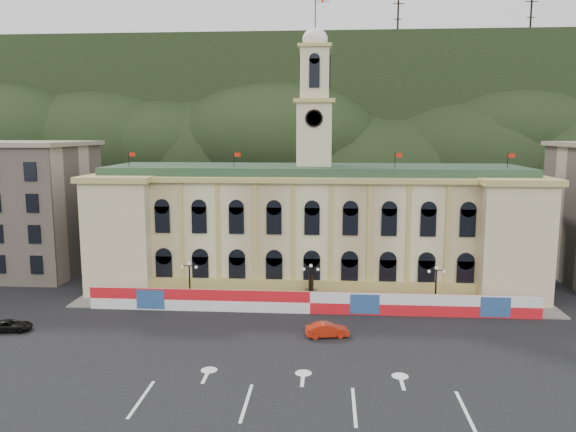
# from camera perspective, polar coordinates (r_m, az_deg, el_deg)

# --- Properties ---
(ground) EXTENTS (260.00, 260.00, 0.00)m
(ground) POSITION_cam_1_polar(r_m,az_deg,el_deg) (49.19, 1.60, -15.42)
(ground) COLOR black
(ground) RESTS_ON ground
(lane_markings) EXTENTS (26.00, 10.00, 0.02)m
(lane_markings) POSITION_cam_1_polar(r_m,az_deg,el_deg) (44.67, 1.29, -18.03)
(lane_markings) COLOR white
(lane_markings) RESTS_ON ground
(hill_ridge) EXTENTS (230.00, 80.00, 64.00)m
(hill_ridge) POSITION_cam_1_polar(r_m,az_deg,el_deg) (166.87, 3.62, 8.43)
(hill_ridge) COLOR black
(hill_ridge) RESTS_ON ground
(city_hall) EXTENTS (56.20, 17.60, 37.10)m
(city_hall) POSITION_cam_1_polar(r_m,az_deg,el_deg) (73.55, 2.63, -0.92)
(city_hall) COLOR beige
(city_hall) RESTS_ON ground
(side_building_left) EXTENTS (21.00, 17.00, 18.60)m
(side_building_left) POSITION_cam_1_polar(r_m,az_deg,el_deg) (88.81, -26.24, 0.81)
(side_building_left) COLOR tan
(side_building_left) RESTS_ON ground
(hoarding_fence) EXTENTS (50.00, 0.44, 2.50)m
(hoarding_fence) POSITION_cam_1_polar(r_m,az_deg,el_deg) (62.85, 2.31, -8.77)
(hoarding_fence) COLOR red
(hoarding_fence) RESTS_ON ground
(pavement) EXTENTS (56.00, 5.50, 0.16)m
(pavement) POSITION_cam_1_polar(r_m,az_deg,el_deg) (65.76, 2.33, -9.05)
(pavement) COLOR slate
(pavement) RESTS_ON ground
(statue) EXTENTS (1.40, 1.40, 3.72)m
(statue) POSITION_cam_1_polar(r_m,az_deg,el_deg) (65.67, 2.34, -8.06)
(statue) COLOR #595651
(statue) RESTS_ON ground
(lamp_left) EXTENTS (1.96, 0.44, 5.15)m
(lamp_left) POSITION_cam_1_polar(r_m,az_deg,el_deg) (66.13, -9.97, -6.37)
(lamp_left) COLOR black
(lamp_left) RESTS_ON ground
(lamp_center) EXTENTS (1.96, 0.44, 5.15)m
(lamp_center) POSITION_cam_1_polar(r_m,az_deg,el_deg) (64.19, 2.33, -6.70)
(lamp_center) COLOR black
(lamp_center) RESTS_ON ground
(lamp_right) EXTENTS (1.96, 0.44, 5.15)m
(lamp_right) POSITION_cam_1_polar(r_m,az_deg,el_deg) (65.27, 14.79, -6.73)
(lamp_right) COLOR black
(lamp_right) RESTS_ON ground
(red_sedan) EXTENTS (2.96, 4.76, 1.40)m
(red_sedan) POSITION_cam_1_polar(r_m,az_deg,el_deg) (56.34, 4.00, -11.47)
(red_sedan) COLOR #B3210C
(red_sedan) RESTS_ON ground
(black_suv) EXTENTS (3.14, 4.71, 1.15)m
(black_suv) POSITION_cam_1_polar(r_m,az_deg,el_deg) (64.18, -26.35, -9.95)
(black_suv) COLOR black
(black_suv) RESTS_ON ground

